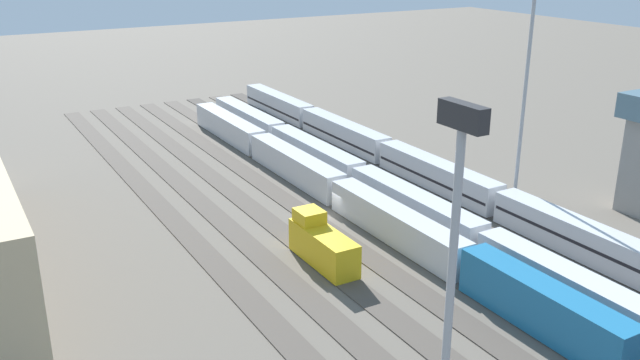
{
  "coord_description": "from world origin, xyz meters",
  "views": [
    {
      "loc": [
        -67.8,
        40.14,
        32.45
      ],
      "look_at": [
        5.57,
        -1.91,
        2.5
      ],
      "focal_mm": 38.39,
      "sensor_mm": 36.0,
      "label": 1
    }
  ],
  "objects": [
    {
      "name": "train_on_track_3",
      "position": [
        3.05,
        -2.5,
        2.09
      ],
      "size": [
        90.6,
        3.0,
        4.4
      ],
      "color": "#1E6B9E",
      "rests_on": "ground_plane"
    },
    {
      "name": "track_bed_3",
      "position": [
        0.0,
        -2.5,
        0.06
      ],
      "size": [
        140.0,
        2.8,
        0.12
      ],
      "primitive_type": "cube",
      "color": "#4C443D",
      "rests_on": "ground_plane"
    },
    {
      "name": "ground_plane",
      "position": [
        0.0,
        0.0,
        0.0
      ],
      "size": [
        400.0,
        400.0,
        0.0
      ],
      "primitive_type": "plane",
      "color": "#60594F"
    },
    {
      "name": "light_mast_0",
      "position": [
        -11.02,
        -20.24,
        17.67
      ],
      "size": [
        2.8,
        0.7,
        27.82
      ],
      "color": "#9EA0A5",
      "rests_on": "ground_plane"
    },
    {
      "name": "light_mast_1",
      "position": [
        -44.9,
        19.55,
        16.38
      ],
      "size": [
        2.8,
        0.7,
        25.47
      ],
      "color": "#9EA0A5",
      "rests_on": "ground_plane"
    },
    {
      "name": "track_bed_5",
      "position": [
        0.0,
        7.5,
        0.06
      ],
      "size": [
        140.0,
        2.8,
        0.12
      ],
      "primitive_type": "cube",
      "color": "#4C443D",
      "rests_on": "ground_plane"
    },
    {
      "name": "track_bed_1",
      "position": [
        0.0,
        -12.5,
        0.06
      ],
      "size": [
        140.0,
        2.8,
        0.12
      ],
      "primitive_type": "cube",
      "color": "#4C443D",
      "rests_on": "ground_plane"
    },
    {
      "name": "track_bed_4",
      "position": [
        0.0,
        2.5,
        0.06
      ],
      "size": [
        140.0,
        2.8,
        0.12
      ],
      "primitive_type": "cube",
      "color": "#4C443D",
      "rests_on": "ground_plane"
    },
    {
      "name": "track_bed_0",
      "position": [
        0.0,
        -17.5,
        0.06
      ],
      "size": [
        140.0,
        2.8,
        0.12
      ],
      "primitive_type": "cube",
      "color": "#3D3833",
      "rests_on": "ground_plane"
    },
    {
      "name": "train_on_track_5",
      "position": [
        -11.28,
        7.5,
        2.16
      ],
      "size": [
        10.0,
        3.0,
        5.0
      ],
      "color": "gold",
      "rests_on": "ground_plane"
    },
    {
      "name": "train_on_track_2",
      "position": [
        -5.94,
        -7.5,
        2.08
      ],
      "size": [
        114.8,
        3.0,
        4.4
      ],
      "color": "maroon",
      "rests_on": "ground_plane"
    },
    {
      "name": "track_bed_2",
      "position": [
        0.0,
        -7.5,
        0.06
      ],
      "size": [
        140.0,
        2.8,
        0.12
      ],
      "primitive_type": "cube",
      "color": "#3D3833",
      "rests_on": "ground_plane"
    },
    {
      "name": "train_on_track_0",
      "position": [
        0.69,
        -17.5,
        1.99
      ],
      "size": [
        119.8,
        3.06,
        3.8
      ],
      "color": "silver",
      "rests_on": "ground_plane"
    },
    {
      "name": "track_bed_7",
      "position": [
        0.0,
        17.5,
        0.06
      ],
      "size": [
        140.0,
        2.8,
        0.12
      ],
      "primitive_type": "cube",
      "color": "#4C443D",
      "rests_on": "ground_plane"
    },
    {
      "name": "track_bed_6",
      "position": [
        0.0,
        12.5,
        0.06
      ],
      "size": [
        140.0,
        2.8,
        0.12
      ],
      "primitive_type": "cube",
      "color": "#4C443D",
      "rests_on": "ground_plane"
    }
  ]
}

